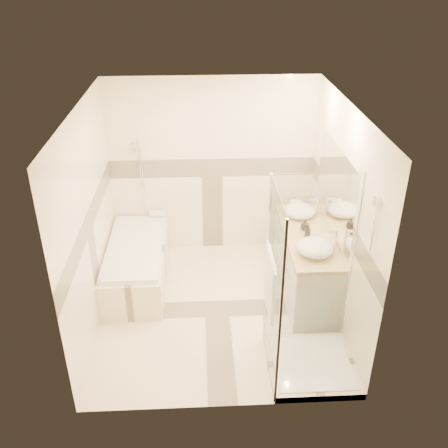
{
  "coord_description": "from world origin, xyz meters",
  "views": [
    {
      "loc": [
        -0.17,
        -4.88,
        3.86
      ],
      "look_at": [
        0.1,
        0.25,
        1.05
      ],
      "focal_mm": 40.0,
      "sensor_mm": 36.0,
      "label": 1
    }
  ],
  "objects_px": {
    "vanity": "(305,264)",
    "amenity_bottle_b": "(305,225)",
    "vessel_sink_near": "(300,211)",
    "vessel_sink_far": "(315,247)",
    "bathtub": "(136,261)",
    "shower_enclosure": "(302,326)",
    "amenity_bottle_a": "(308,231)"
  },
  "relations": [
    {
      "from": "vanity",
      "to": "amenity_bottle_a",
      "type": "bearing_deg",
      "value": -115.84
    },
    {
      "from": "vanity",
      "to": "amenity_bottle_b",
      "type": "xyz_separation_m",
      "value": [
        -0.02,
        0.12,
        0.5
      ]
    },
    {
      "from": "bathtub",
      "to": "vessel_sink_far",
      "type": "xyz_separation_m",
      "value": [
        2.13,
        -0.79,
        0.63
      ]
    },
    {
      "from": "bathtub",
      "to": "amenity_bottle_b",
      "type": "relative_size",
      "value": 11.93
    },
    {
      "from": "bathtub",
      "to": "amenity_bottle_b",
      "type": "distance_m",
      "value": 2.23
    },
    {
      "from": "bathtub",
      "to": "vanity",
      "type": "xyz_separation_m",
      "value": [
        2.15,
        -0.35,
        0.12
      ]
    },
    {
      "from": "bathtub",
      "to": "vessel_sink_far",
      "type": "bearing_deg",
      "value": -20.36
    },
    {
      "from": "vessel_sink_far",
      "to": "shower_enclosure",
      "type": "bearing_deg",
      "value": -108.19
    },
    {
      "from": "vessel_sink_near",
      "to": "vanity",
      "type": "bearing_deg",
      "value": -87.6
    },
    {
      "from": "vessel_sink_near",
      "to": "shower_enclosure",
      "type": "bearing_deg",
      "value": -98.87
    },
    {
      "from": "vessel_sink_near",
      "to": "vessel_sink_far",
      "type": "xyz_separation_m",
      "value": [
        0.0,
        -0.92,
        0.0
      ]
    },
    {
      "from": "shower_enclosure",
      "to": "vessel_sink_near",
      "type": "bearing_deg",
      "value": 81.13
    },
    {
      "from": "vanity",
      "to": "amenity_bottle_b",
      "type": "height_order",
      "value": "amenity_bottle_b"
    },
    {
      "from": "vessel_sink_far",
      "to": "vessel_sink_near",
      "type": "bearing_deg",
      "value": 90.0
    },
    {
      "from": "vanity",
      "to": "amenity_bottle_b",
      "type": "bearing_deg",
      "value": 99.7
    },
    {
      "from": "vessel_sink_near",
      "to": "amenity_bottle_b",
      "type": "relative_size",
      "value": 2.83
    },
    {
      "from": "shower_enclosure",
      "to": "amenity_bottle_b",
      "type": "distance_m",
      "value": 1.47
    },
    {
      "from": "amenity_bottle_b",
      "to": "shower_enclosure",
      "type": "bearing_deg",
      "value": -101.12
    },
    {
      "from": "bathtub",
      "to": "amenity_bottle_a",
      "type": "bearing_deg",
      "value": -10.41
    },
    {
      "from": "shower_enclosure",
      "to": "vessel_sink_far",
      "type": "bearing_deg",
      "value": 71.81
    },
    {
      "from": "vanity",
      "to": "vessel_sink_near",
      "type": "bearing_deg",
      "value": 92.4
    },
    {
      "from": "amenity_bottle_a",
      "to": "amenity_bottle_b",
      "type": "height_order",
      "value": "amenity_bottle_a"
    },
    {
      "from": "vessel_sink_near",
      "to": "vessel_sink_far",
      "type": "bearing_deg",
      "value": -90.0
    },
    {
      "from": "bathtub",
      "to": "shower_enclosure",
      "type": "bearing_deg",
      "value": -41.1
    },
    {
      "from": "vanity",
      "to": "shower_enclosure",
      "type": "xyz_separation_m",
      "value": [
        -0.29,
        -1.27,
        0.08
      ]
    },
    {
      "from": "vanity",
      "to": "amenity_bottle_a",
      "type": "height_order",
      "value": "amenity_bottle_a"
    },
    {
      "from": "shower_enclosure",
      "to": "vessel_sink_far",
      "type": "relative_size",
      "value": 4.8
    },
    {
      "from": "vessel_sink_near",
      "to": "amenity_bottle_a",
      "type": "height_order",
      "value": "vessel_sink_near"
    },
    {
      "from": "bathtub",
      "to": "shower_enclosure",
      "type": "distance_m",
      "value": 2.47
    },
    {
      "from": "vessel_sink_far",
      "to": "amenity_bottle_b",
      "type": "xyz_separation_m",
      "value": [
        0.0,
        0.56,
        -0.01
      ]
    },
    {
      "from": "shower_enclosure",
      "to": "vessel_sink_far",
      "type": "distance_m",
      "value": 0.97
    },
    {
      "from": "bathtub",
      "to": "shower_enclosure",
      "type": "xyz_separation_m",
      "value": [
        1.86,
        -1.62,
        0.2
      ]
    }
  ]
}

